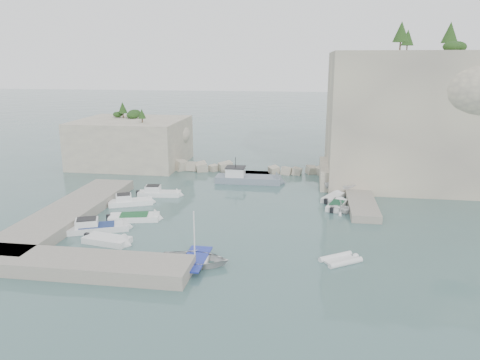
# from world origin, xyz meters

# --- Properties ---
(ground) EXTENTS (400.00, 400.00, 0.00)m
(ground) POSITION_xyz_m (0.00, 0.00, 0.00)
(ground) COLOR #446664
(ground) RESTS_ON ground
(cliff_east) EXTENTS (26.00, 22.00, 17.00)m
(cliff_east) POSITION_xyz_m (23.00, 23.00, 8.50)
(cliff_east) COLOR beige
(cliff_east) RESTS_ON ground
(cliff_terrace) EXTENTS (8.00, 10.00, 2.50)m
(cliff_terrace) POSITION_xyz_m (13.00, 18.00, 1.25)
(cliff_terrace) COLOR beige
(cliff_terrace) RESTS_ON ground
(outcrop_west) EXTENTS (16.00, 14.00, 7.00)m
(outcrop_west) POSITION_xyz_m (-20.00, 25.00, 3.50)
(outcrop_west) COLOR beige
(outcrop_west) RESTS_ON ground
(quay_west) EXTENTS (5.00, 24.00, 1.10)m
(quay_west) POSITION_xyz_m (-17.00, -1.00, 0.55)
(quay_west) COLOR #9E9689
(quay_west) RESTS_ON ground
(quay_south) EXTENTS (18.00, 4.00, 1.10)m
(quay_south) POSITION_xyz_m (-10.00, -12.50, 0.55)
(quay_south) COLOR #9E9689
(quay_south) RESTS_ON ground
(ledge_east) EXTENTS (3.00, 16.00, 0.80)m
(ledge_east) POSITION_xyz_m (13.50, 10.00, 0.40)
(ledge_east) COLOR #9E9689
(ledge_east) RESTS_ON ground
(breakwater) EXTENTS (28.00, 3.00, 1.40)m
(breakwater) POSITION_xyz_m (-1.00, 22.00, 0.70)
(breakwater) COLOR beige
(breakwater) RESTS_ON ground
(motorboat_a) EXTENTS (5.73, 2.34, 1.40)m
(motorboat_a) POSITION_xyz_m (-10.23, 8.44, 0.00)
(motorboat_a) COLOR white
(motorboat_a) RESTS_ON ground
(motorboat_b) EXTENTS (5.60, 3.74, 1.40)m
(motorboat_b) POSITION_xyz_m (-12.36, 4.54, 0.00)
(motorboat_b) COLOR white
(motorboat_b) RESTS_ON ground
(motorboat_c) EXTENTS (5.84, 3.22, 0.70)m
(motorboat_c) POSITION_xyz_m (-10.01, -0.41, 0.00)
(motorboat_c) COLOR white
(motorboat_c) RESTS_ON ground
(motorboat_d) EXTENTS (6.76, 4.30, 1.40)m
(motorboat_d) POSITION_xyz_m (-12.42, -3.94, 0.00)
(motorboat_d) COLOR white
(motorboat_d) RESTS_ON ground
(motorboat_e) EXTENTS (4.87, 2.73, 0.70)m
(motorboat_e) POSITION_xyz_m (-10.16, -6.68, 0.00)
(motorboat_e) COLOR white
(motorboat_e) RESTS_ON ground
(rowboat) EXTENTS (5.58, 4.00, 1.15)m
(rowboat) POSITION_xyz_m (-1.23, -9.93, 0.00)
(rowboat) COLOR silver
(rowboat) RESTS_ON ground
(inflatable_dinghy) EXTENTS (3.80, 3.34, 0.44)m
(inflatable_dinghy) POSITION_xyz_m (10.38, -7.65, 0.00)
(inflatable_dinghy) COLOR white
(inflatable_dinghy) RESTS_ON ground
(tender_east_a) EXTENTS (3.48, 3.24, 1.49)m
(tender_east_a) POSITION_xyz_m (11.18, 5.19, 0.00)
(tender_east_a) COLOR silver
(tender_east_a) RESTS_ON ground
(tender_east_b) EXTENTS (2.79, 4.70, 0.70)m
(tender_east_b) POSITION_xyz_m (10.76, 6.92, 0.00)
(tender_east_b) COLOR white
(tender_east_b) RESTS_ON ground
(tender_east_c) EXTENTS (3.15, 4.56, 0.70)m
(tender_east_c) POSITION_xyz_m (10.47, 9.96, 0.00)
(tender_east_c) COLOR white
(tender_east_c) RESTS_ON ground
(tender_east_d) EXTENTS (4.66, 2.83, 1.69)m
(tender_east_d) POSITION_xyz_m (11.40, 12.91, 0.00)
(tender_east_d) COLOR white
(tender_east_d) RESTS_ON ground
(work_boat) EXTENTS (9.58, 2.97, 2.20)m
(work_boat) POSITION_xyz_m (-0.46, 16.37, 0.00)
(work_boat) COLOR slate
(work_boat) RESTS_ON ground
(rowboat_mast) EXTENTS (0.10, 0.10, 4.20)m
(rowboat_mast) POSITION_xyz_m (-1.23, -9.93, 2.67)
(rowboat_mast) COLOR white
(rowboat_mast) RESTS_ON rowboat
(vegetation) EXTENTS (53.48, 13.88, 13.40)m
(vegetation) POSITION_xyz_m (17.83, 24.40, 17.93)
(vegetation) COLOR #1E4219
(vegetation) RESTS_ON ground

